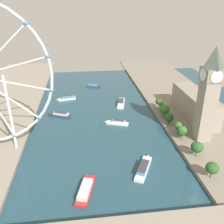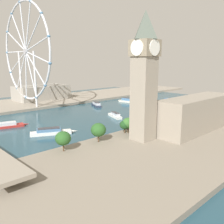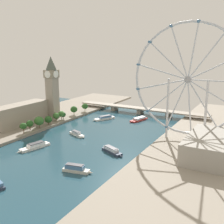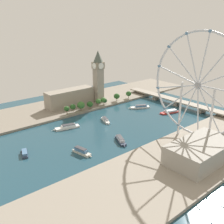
{
  "view_description": "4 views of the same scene",
  "coord_description": "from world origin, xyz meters",
  "px_view_note": "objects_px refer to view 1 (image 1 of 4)",
  "views": [
    {
      "loc": [
        13.03,
        240.54,
        119.29
      ],
      "look_at": [
        -16.15,
        10.36,
        12.08
      ],
      "focal_mm": 39.13,
      "sensor_mm": 36.0,
      "label": 1
    },
    {
      "loc": [
        -196.48,
        186.82,
        55.56
      ],
      "look_at": [
        -21.49,
        19.91,
        6.09
      ],
      "focal_mm": 39.98,
      "sensor_mm": 36.0,
      "label": 2
    },
    {
      "loc": [
        158.72,
        -225.76,
        98.22
      ],
      "look_at": [
        -5.42,
        70.6,
        18.14
      ],
      "focal_mm": 43.82,
      "sensor_mm": 36.0,
      "label": 3
    },
    {
      "loc": [
        241.26,
        -194.63,
        133.91
      ],
      "look_at": [
        -7.85,
        16.2,
        17.26
      ],
      "focal_mm": 41.93,
      "sensor_mm": 36.0,
      "label": 4
    }
  ],
  "objects_px": {
    "tour_boat_6": "(121,102)",
    "clock_tower": "(208,94)",
    "tour_boat_4": "(60,115)",
    "tour_boat_1": "(67,98)",
    "tour_boat_5": "(93,86)",
    "tour_boat_0": "(117,122)",
    "parliament_block": "(194,105)",
    "tour_boat_2": "(86,189)",
    "tour_boat_3": "(144,168)"
  },
  "relations": [
    {
      "from": "clock_tower",
      "to": "tour_boat_6",
      "type": "xyz_separation_m",
      "value": [
        58.71,
        -96.29,
        -44.41
      ]
    },
    {
      "from": "tour_boat_1",
      "to": "tour_boat_5",
      "type": "xyz_separation_m",
      "value": [
        -37.1,
        -46.56,
        -0.86
      ]
    },
    {
      "from": "tour_boat_6",
      "to": "tour_boat_0",
      "type": "bearing_deg",
      "value": 179.29
    },
    {
      "from": "clock_tower",
      "to": "tour_boat_6",
      "type": "bearing_deg",
      "value": -58.63
    },
    {
      "from": "clock_tower",
      "to": "tour_boat_0",
      "type": "relative_size",
      "value": 3.13
    },
    {
      "from": "tour_boat_0",
      "to": "tour_boat_2",
      "type": "height_order",
      "value": "tour_boat_0"
    },
    {
      "from": "tour_boat_3",
      "to": "tour_boat_4",
      "type": "distance_m",
      "value": 125.58
    },
    {
      "from": "parliament_block",
      "to": "tour_boat_0",
      "type": "height_order",
      "value": "parliament_block"
    },
    {
      "from": "tour_boat_3",
      "to": "tour_boat_4",
      "type": "xyz_separation_m",
      "value": [
        69.94,
        -104.3,
        0.17
      ]
    },
    {
      "from": "tour_boat_4",
      "to": "tour_boat_6",
      "type": "bearing_deg",
      "value": -136.16
    },
    {
      "from": "clock_tower",
      "to": "tour_boat_1",
      "type": "xyz_separation_m",
      "value": [
        126.68,
        -119.8,
        -43.87
      ]
    },
    {
      "from": "tour_boat_5",
      "to": "clock_tower",
      "type": "bearing_deg",
      "value": -42.12
    },
    {
      "from": "clock_tower",
      "to": "tour_boat_1",
      "type": "height_order",
      "value": "clock_tower"
    },
    {
      "from": "tour_boat_0",
      "to": "clock_tower",
      "type": "bearing_deg",
      "value": 168.64
    },
    {
      "from": "tour_boat_4",
      "to": "tour_boat_6",
      "type": "xyz_separation_m",
      "value": [
        -73.57,
        -26.41,
        -0.14
      ]
    },
    {
      "from": "tour_boat_2",
      "to": "tour_boat_6",
      "type": "bearing_deg",
      "value": -2.91
    },
    {
      "from": "tour_boat_6",
      "to": "tour_boat_2",
      "type": "bearing_deg",
      "value": 174.85
    },
    {
      "from": "tour_boat_2",
      "to": "tour_boat_5",
      "type": "relative_size",
      "value": 1.49
    },
    {
      "from": "tour_boat_3",
      "to": "tour_boat_0",
      "type": "bearing_deg",
      "value": 33.52
    },
    {
      "from": "tour_boat_5",
      "to": "tour_boat_6",
      "type": "distance_m",
      "value": 76.57
    },
    {
      "from": "parliament_block",
      "to": "tour_boat_1",
      "type": "relative_size",
      "value": 2.97
    },
    {
      "from": "tour_boat_6",
      "to": "parliament_block",
      "type": "bearing_deg",
      "value": -111.35
    },
    {
      "from": "parliament_block",
      "to": "tour_boat_3",
      "type": "xyz_separation_m",
      "value": [
        75.76,
        81.65,
        -13.88
      ]
    },
    {
      "from": "tour_boat_0",
      "to": "tour_boat_6",
      "type": "xyz_separation_m",
      "value": [
        -12.84,
        -53.14,
        0.1
      ]
    },
    {
      "from": "tour_boat_4",
      "to": "tour_boat_5",
      "type": "relative_size",
      "value": 1.22
    },
    {
      "from": "clock_tower",
      "to": "tour_boat_1",
      "type": "bearing_deg",
      "value": -43.4
    },
    {
      "from": "tour_boat_1",
      "to": "tour_boat_3",
      "type": "height_order",
      "value": "tour_boat_1"
    },
    {
      "from": "clock_tower",
      "to": "tour_boat_4",
      "type": "distance_m",
      "value": 156.01
    },
    {
      "from": "tour_boat_0",
      "to": "tour_boat_5",
      "type": "bearing_deg",
      "value": -61.95
    },
    {
      "from": "tour_boat_5",
      "to": "tour_boat_1",
      "type": "bearing_deg",
      "value": -108.97
    },
    {
      "from": "parliament_block",
      "to": "tour_boat_4",
      "type": "bearing_deg",
      "value": -8.83
    },
    {
      "from": "parliament_block",
      "to": "tour_boat_5",
      "type": "height_order",
      "value": "parliament_block"
    },
    {
      "from": "tour_boat_4",
      "to": "tour_boat_1",
      "type": "bearing_deg",
      "value": -72.31
    },
    {
      "from": "tour_boat_4",
      "to": "tour_boat_3",
      "type": "bearing_deg",
      "value": 147.94
    },
    {
      "from": "tour_boat_5",
      "to": "tour_boat_6",
      "type": "xyz_separation_m",
      "value": [
        -30.87,
        70.07,
        0.33
      ]
    },
    {
      "from": "tour_boat_3",
      "to": "clock_tower",
      "type": "bearing_deg",
      "value": -34.35
    },
    {
      "from": "parliament_block",
      "to": "tour_boat_0",
      "type": "distance_m",
      "value": 86.21
    },
    {
      "from": "tour_boat_0",
      "to": "tour_boat_1",
      "type": "distance_m",
      "value": 94.42
    },
    {
      "from": "tour_boat_5",
      "to": "tour_boat_6",
      "type": "relative_size",
      "value": 0.62
    },
    {
      "from": "tour_boat_1",
      "to": "tour_boat_4",
      "type": "bearing_deg",
      "value": 72.27
    },
    {
      "from": "tour_boat_5",
      "to": "tour_boat_6",
      "type": "bearing_deg",
      "value": -46.65
    },
    {
      "from": "tour_boat_2",
      "to": "tour_boat_5",
      "type": "bearing_deg",
      "value": 10.54
    },
    {
      "from": "tour_boat_6",
      "to": "clock_tower",
      "type": "bearing_deg",
      "value": -135.76
    },
    {
      "from": "clock_tower",
      "to": "tour_boat_4",
      "type": "xyz_separation_m",
      "value": [
        132.28,
        -69.88,
        -44.27
      ]
    },
    {
      "from": "parliament_block",
      "to": "tour_boat_1",
      "type": "bearing_deg",
      "value": -27.38
    },
    {
      "from": "tour_boat_0",
      "to": "tour_boat_5",
      "type": "relative_size",
      "value": 1.16
    },
    {
      "from": "tour_boat_4",
      "to": "tour_boat_5",
      "type": "height_order",
      "value": "tour_boat_4"
    },
    {
      "from": "tour_boat_4",
      "to": "clock_tower",
      "type": "bearing_deg",
      "value": 176.25
    },
    {
      "from": "tour_boat_0",
      "to": "tour_boat_4",
      "type": "distance_m",
      "value": 66.35
    },
    {
      "from": "clock_tower",
      "to": "tour_boat_0",
      "type": "bearing_deg",
      "value": -31.09
    }
  ]
}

